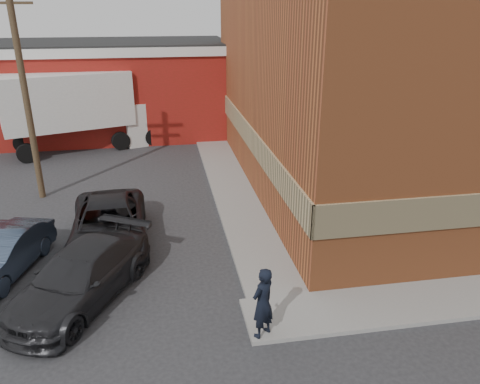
{
  "coord_description": "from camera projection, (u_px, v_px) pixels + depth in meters",
  "views": [
    {
      "loc": [
        -2.33,
        -10.66,
        7.64
      ],
      "look_at": [
        0.19,
        3.89,
        1.71
      ],
      "focal_mm": 35.0,
      "sensor_mm": 36.0,
      "label": 1
    }
  ],
  "objects": [
    {
      "name": "brick_building",
      "position": [
        404.0,
        76.0,
        20.79
      ],
      "size": [
        14.25,
        18.25,
        9.36
      ],
      "color": "#AA562C",
      "rests_on": "ground"
    },
    {
      "name": "sedan",
      "position": [
        2.0,
        254.0,
        14.05
      ],
      "size": [
        2.44,
        4.28,
        1.34
      ],
      "primitive_type": "imported",
      "rotation": [
        0.0,
        0.0,
        -0.27
      ],
      "color": "#303D50",
      "rests_on": "ground"
    },
    {
      "name": "ground",
      "position": [
        257.0,
        301.0,
        12.97
      ],
      "size": [
        90.0,
        90.0,
        0.0
      ],
      "primitive_type": "plane",
      "color": "#28282B",
      "rests_on": "ground"
    },
    {
      "name": "sidewalk_west",
      "position": [
        230.0,
        184.0,
        21.27
      ],
      "size": [
        1.8,
        18.0,
        0.12
      ],
      "primitive_type": "cube",
      "color": "gray",
      "rests_on": "ground"
    },
    {
      "name": "warehouse",
      "position": [
        99.0,
        88.0,
        29.25
      ],
      "size": [
        16.3,
        8.3,
        5.6
      ],
      "color": "maroon",
      "rests_on": "ground"
    },
    {
      "name": "utility_pole",
      "position": [
        24.0,
        84.0,
        18.24
      ],
      "size": [
        2.0,
        0.26,
        9.0
      ],
      "color": "brown",
      "rests_on": "ground"
    },
    {
      "name": "box_truck",
      "position": [
        83.0,
        105.0,
        25.77
      ],
      "size": [
        9.07,
        5.23,
        4.3
      ],
      "rotation": [
        0.0,
        0.0,
        0.33
      ],
      "color": "silver",
      "rests_on": "ground"
    },
    {
      "name": "man",
      "position": [
        263.0,
        303.0,
        11.13
      ],
      "size": [
        0.8,
        0.76,
        1.85
      ],
      "primitive_type": "imported",
      "rotation": [
        0.0,
        0.0,
        3.79
      ],
      "color": "black",
      "rests_on": "sidewalk_south"
    },
    {
      "name": "suv_b",
      "position": [
        81.0,
        276.0,
        12.78
      ],
      "size": [
        4.23,
        5.42,
        1.47
      ],
      "primitive_type": "imported",
      "rotation": [
        0.0,
        0.0,
        -0.5
      ],
      "color": "#242427",
      "rests_on": "ground"
    },
    {
      "name": "suv_a",
      "position": [
        109.0,
        225.0,
        15.75
      ],
      "size": [
        2.77,
        5.51,
        1.5
      ],
      "primitive_type": "imported",
      "rotation": [
        0.0,
        0.0,
        0.05
      ],
      "color": "black",
      "rests_on": "ground"
    }
  ]
}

